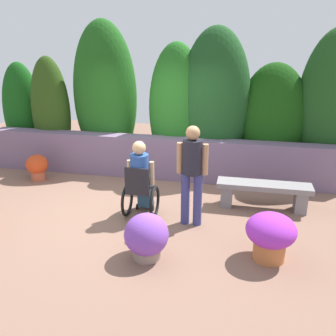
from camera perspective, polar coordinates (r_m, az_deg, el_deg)
The scene contains 9 objects.
ground_plane at distance 6.60m, azimuth -5.04°, elevation -6.32°, with size 13.52×13.52×0.00m, color #7D5C4B.
stone_retaining_wall at distance 7.90m, azimuth -1.69°, elevation 1.66°, with size 7.56×0.38×0.90m, color slate.
hedge_backdrop at distance 8.11m, azimuth 3.52°, elevation 9.47°, with size 8.23×1.17×3.28m.
stone_bench at distance 6.70m, azimuth 14.61°, elevation -3.55°, with size 1.63×0.39×0.47m.
person_in_wheelchair at distance 6.11m, azimuth -4.24°, elevation -2.11°, with size 0.53×0.66×1.33m.
person_standing_companion at distance 5.71m, azimuth 3.76°, elevation -0.21°, with size 0.49×0.30×1.64m.
flower_pot_purple_near at distance 5.20m, azimuth 15.66°, elevation -9.87°, with size 0.68×0.68×0.67m.
flower_pot_terracotta_by_wall at distance 8.27m, azimuth -19.64°, elevation 0.23°, with size 0.46×0.46×0.55m.
flower_pot_small_foreground at distance 5.08m, azimuth -3.37°, elevation -10.64°, with size 0.61×0.61×0.65m.
Camera 1 is at (1.81, -5.67, 2.86)m, focal length 39.23 mm.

